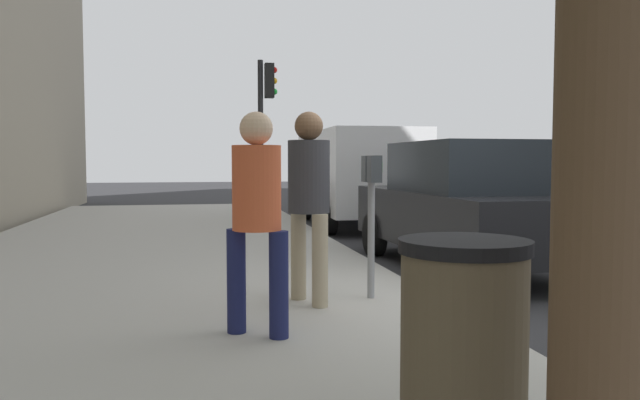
{
  "coord_description": "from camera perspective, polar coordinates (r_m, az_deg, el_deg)",
  "views": [
    {
      "loc": [
        -5.94,
        2.38,
        1.5
      ],
      "look_at": [
        0.49,
        1.07,
        1.1
      ],
      "focal_mm": 34.93,
      "sensor_mm": 36.0,
      "label": 1
    }
  ],
  "objects": [
    {
      "name": "traffic_signal",
      "position": [
        14.07,
        -5.05,
        7.91
      ],
      "size": [
        0.24,
        0.44,
        3.6
      ],
      "color": "black",
      "rests_on": "sidewalk_slab"
    },
    {
      "name": "parked_sedan_near",
      "position": [
        8.88,
        13.34,
        -0.47
      ],
      "size": [
        4.44,
        2.04,
        1.77
      ],
      "color": "black",
      "rests_on": "ground_plane"
    },
    {
      "name": "pedestrian_at_meter",
      "position": [
        5.9,
        -1.03,
        0.94
      ],
      "size": [
        0.52,
        0.4,
        1.82
      ],
      "rotation": [
        0.0,
        0.0,
        -1.21
      ],
      "color": "tan",
      "rests_on": "sidewalk_slab"
    },
    {
      "name": "parked_van_far",
      "position": [
        14.54,
        3.33,
        2.58
      ],
      "size": [
        5.26,
        2.24,
        2.18
      ],
      "color": "silver",
      "rests_on": "ground_plane"
    },
    {
      "name": "sidewalk_slab",
      "position": [
        6.14,
        -17.25,
        -10.06
      ],
      "size": [
        28.0,
        6.0,
        0.15
      ],
      "primitive_type": "cube",
      "color": "#A8A59E",
      "rests_on": "ground_plane"
    },
    {
      "name": "pedestrian_bystander",
      "position": [
        4.81,
        -5.82,
        -0.47
      ],
      "size": [
        0.38,
        0.46,
        1.73
      ],
      "rotation": [
        0.0,
        0.0,
        -0.62
      ],
      "color": "#191E4C",
      "rests_on": "sidewalk_slab"
    },
    {
      "name": "ground_plane",
      "position": [
        6.58,
        10.18,
        -9.72
      ],
      "size": [
        80.0,
        80.0,
        0.0
      ],
      "primitive_type": "plane",
      "color": "#2B2B2D",
      "rests_on": "ground"
    },
    {
      "name": "trash_bin",
      "position": [
        2.93,
        12.99,
        -13.33
      ],
      "size": [
        0.59,
        0.59,
        1.01
      ],
      "color": "brown",
      "rests_on": "sidewalk_slab"
    },
    {
      "name": "parking_meter",
      "position": [
        6.14,
        4.74,
        0.39
      ],
      "size": [
        0.36,
        0.12,
        1.41
      ],
      "color": "gray",
      "rests_on": "sidewalk_slab"
    }
  ]
}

